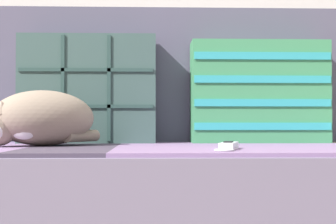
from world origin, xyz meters
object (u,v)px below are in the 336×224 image
Objects in this scene: throw_pillow_quilted at (88,89)px; couch at (118,206)px; game_remote_far at (229,146)px; sleeping_cat at (39,119)px; throw_pillow_striped at (259,92)px.

couch is at bearing -63.54° from throw_pillow_quilted.
game_remote_far reaches higher than couch.
couch is at bearing 140.61° from game_remote_far.
sleeping_cat is (-0.11, -0.26, -0.11)m from throw_pillow_quilted.
throw_pillow_striped is (0.60, -0.00, -0.01)m from throw_pillow_quilted.
couch is 0.46m from throw_pillow_quilted.
throw_pillow_quilted is (-0.12, 0.24, 0.37)m from couch.
sleeping_cat is 0.58m from game_remote_far.
couch is at bearing 4.76° from sleeping_cat.
sleeping_cat is at bearing -175.24° from couch.
sleeping_cat is at bearing -113.80° from throw_pillow_quilted.
couch is 5.63× the size of sleeping_cat.
throw_pillow_quilted is 0.30m from sleeping_cat.
game_remote_far is (0.30, -0.25, 0.19)m from couch.
sleeping_cat is 1.92× the size of game_remote_far.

